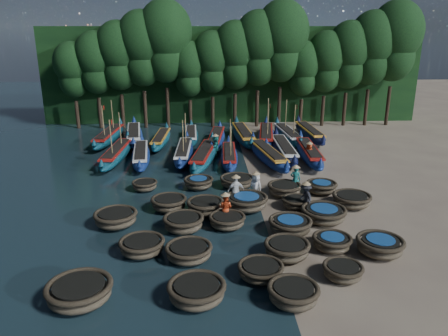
{
  "coord_description": "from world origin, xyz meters",
  "views": [
    {
      "loc": [
        -3.23,
        -24.62,
        10.01
      ],
      "look_at": [
        -1.91,
        2.06,
        1.3
      ],
      "focal_mm": 35.0,
      "sensor_mm": 36.0,
      "label": 1
    }
  ],
  "objects_px": {
    "coracle_4": "(343,271)",
    "long_boat_3": "(184,152)",
    "fisherman_0": "(256,186)",
    "coracle_15": "(169,203)",
    "coracle_24": "(321,187)",
    "long_boat_11": "(161,139)",
    "coracle_8": "(332,242)",
    "coracle_16": "(205,206)",
    "long_boat_5": "(229,156)",
    "long_boat_16": "(288,135)",
    "coracle_6": "(189,252)",
    "coracle_12": "(227,221)",
    "coracle_22": "(237,181)",
    "coracle_11": "(183,223)",
    "coracle_3": "(293,294)",
    "long_boat_8": "(309,153)",
    "long_boat_9": "(109,136)",
    "coracle_2": "(261,270)",
    "long_boat_17": "(309,133)",
    "fisherman_6": "(309,152)",
    "coracle_18": "(296,202)",
    "fisherman_1": "(295,178)",
    "long_boat_1": "(117,154)",
    "long_boat_4": "(204,156)",
    "long_boat_10": "(134,135)",
    "fisherman_4": "(236,190)",
    "coracle_21": "(198,182)",
    "coracle_20": "(145,185)",
    "coracle_23": "(284,189)",
    "long_boat_12": "(191,135)",
    "coracle_0": "(79,292)",
    "fisherman_5": "(216,145)",
    "coracle_7": "(287,249)",
    "coracle_9": "(380,245)",
    "fisherman_2": "(225,207)",
    "long_boat_2": "(141,155)",
    "coracle_14": "(324,214)",
    "long_boat_14": "(243,135)",
    "long_boat_6": "(268,155)",
    "long_boat_15": "(266,136)",
    "coracle_10": "(116,218)",
    "coracle_19": "(352,200)"
  },
  "relations": [
    {
      "from": "coracle_24",
      "to": "long_boat_9",
      "type": "bearing_deg",
      "value": 139.94
    },
    {
      "from": "coracle_24",
      "to": "coracle_9",
      "type": "bearing_deg",
      "value": -85.16
    },
    {
      "from": "long_boat_12",
      "to": "long_boat_17",
      "type": "xyz_separation_m",
      "value": [
        10.97,
        0.2,
        0.07
      ]
    },
    {
      "from": "long_boat_17",
      "to": "fisherman_6",
      "type": "height_order",
      "value": "fisherman_6"
    },
    {
      "from": "coracle_6",
      "to": "coracle_16",
      "type": "height_order",
      "value": "coracle_16"
    },
    {
      "from": "coracle_2",
      "to": "coracle_7",
      "type": "xyz_separation_m",
      "value": [
        1.39,
        1.6,
        0.09
      ]
    },
    {
      "from": "fisherman_0",
      "to": "fisherman_1",
      "type": "bearing_deg",
      "value": 67.52
    },
    {
      "from": "long_boat_14",
      "to": "fisherman_1",
      "type": "height_order",
      "value": "fisherman_1"
    },
    {
      "from": "long_boat_1",
      "to": "fisherman_5",
      "type": "bearing_deg",
      "value": 9.49
    },
    {
      "from": "long_boat_10",
      "to": "long_boat_16",
      "type": "height_order",
      "value": "long_boat_16"
    },
    {
      "from": "coracle_12",
      "to": "coracle_22",
      "type": "distance_m",
      "value": 6.03
    },
    {
      "from": "coracle_24",
      "to": "long_boat_11",
      "type": "distance_m",
      "value": 16.55
    },
    {
      "from": "long_boat_15",
      "to": "coracle_10",
      "type": "bearing_deg",
      "value": -113.3
    },
    {
      "from": "coracle_16",
      "to": "fisherman_1",
      "type": "relative_size",
      "value": 1.08
    },
    {
      "from": "long_boat_9",
      "to": "coracle_0",
      "type": "bearing_deg",
      "value": -76.59
    },
    {
      "from": "coracle_3",
      "to": "coracle_7",
      "type": "bearing_deg",
      "value": 83.3
    },
    {
      "from": "coracle_9",
      "to": "fisherman_2",
      "type": "bearing_deg",
      "value": 150.51
    },
    {
      "from": "fisherman_6",
      "to": "fisherman_1",
      "type": "bearing_deg",
      "value": -63.76
    },
    {
      "from": "long_boat_5",
      "to": "long_boat_16",
      "type": "distance_m",
      "value": 8.52
    },
    {
      "from": "coracle_11",
      "to": "coracle_12",
      "type": "distance_m",
      "value": 2.27
    },
    {
      "from": "coracle_12",
      "to": "fisherman_6",
      "type": "height_order",
      "value": "fisherman_6"
    },
    {
      "from": "long_boat_12",
      "to": "fisherman_1",
      "type": "height_order",
      "value": "fisherman_1"
    },
    {
      "from": "coracle_2",
      "to": "coracle_22",
      "type": "bearing_deg",
      "value": 90.84
    },
    {
      "from": "long_boat_10",
      "to": "fisherman_4",
      "type": "height_order",
      "value": "fisherman_4"
    },
    {
      "from": "long_boat_2",
      "to": "coracle_14",
      "type": "bearing_deg",
      "value": -52.02
    },
    {
      "from": "coracle_4",
      "to": "fisherman_1",
      "type": "bearing_deg",
      "value": 89.79
    },
    {
      "from": "coracle_6",
      "to": "long_boat_5",
      "type": "relative_size",
      "value": 0.29
    },
    {
      "from": "coracle_2",
      "to": "coracle_18",
      "type": "height_order",
      "value": "coracle_18"
    },
    {
      "from": "fisherman_0",
      "to": "coracle_15",
      "type": "bearing_deg",
      "value": -125.24
    },
    {
      "from": "coracle_24",
      "to": "long_boat_8",
      "type": "height_order",
      "value": "long_boat_8"
    },
    {
      "from": "coracle_20",
      "to": "long_boat_10",
      "type": "distance_m",
      "value": 12.91
    },
    {
      "from": "coracle_19",
      "to": "coracle_24",
      "type": "xyz_separation_m",
      "value": [
        -1.2,
        2.19,
        -0.01
      ]
    },
    {
      "from": "coracle_8",
      "to": "coracle_16",
      "type": "relative_size",
      "value": 0.89
    },
    {
      "from": "long_boat_2",
      "to": "long_boat_8",
      "type": "xyz_separation_m",
      "value": [
        13.08,
        -0.19,
        0.04
      ]
    },
    {
      "from": "coracle_20",
      "to": "coracle_23",
      "type": "distance_m",
      "value": 8.83
    },
    {
      "from": "coracle_3",
      "to": "coracle_22",
      "type": "xyz_separation_m",
      "value": [
        -1.15,
        12.63,
        -0.03
      ]
    },
    {
      "from": "coracle_4",
      "to": "long_boat_3",
      "type": "bearing_deg",
      "value": 112.3
    },
    {
      "from": "long_boat_12",
      "to": "fisherman_1",
      "type": "xyz_separation_m",
      "value": [
        6.81,
        -13.47,
        0.47
      ]
    },
    {
      "from": "long_boat_17",
      "to": "coracle_22",
      "type": "bearing_deg",
      "value": -124.85
    },
    {
      "from": "coracle_18",
      "to": "coracle_6",
      "type": "bearing_deg",
      "value": -137.33
    },
    {
      "from": "long_boat_4",
      "to": "long_boat_11",
      "type": "distance_m",
      "value": 6.71
    },
    {
      "from": "coracle_22",
      "to": "long_boat_14",
      "type": "distance_m",
      "value": 12.01
    },
    {
      "from": "coracle_22",
      "to": "long_boat_6",
      "type": "bearing_deg",
      "value": 62.35
    },
    {
      "from": "coracle_11",
      "to": "long_boat_11",
      "type": "xyz_separation_m",
      "value": [
        -2.65,
        17.18,
        0.04
      ]
    },
    {
      "from": "coracle_9",
      "to": "coracle_23",
      "type": "distance_m",
      "value": 8.03
    },
    {
      "from": "long_boat_1",
      "to": "long_boat_5",
      "type": "xyz_separation_m",
      "value": [
        8.72,
        -0.84,
        -0.06
      ]
    },
    {
      "from": "coracle_21",
      "to": "fisherman_1",
      "type": "xyz_separation_m",
      "value": [
        6.07,
        -1.02,
        0.55
      ]
    },
    {
      "from": "coracle_16",
      "to": "fisherman_4",
      "type": "distance_m",
      "value": 2.25
    },
    {
      "from": "coracle_10",
      "to": "long_boat_8",
      "type": "relative_size",
      "value": 0.31
    },
    {
      "from": "coracle_21",
      "to": "long_boat_16",
      "type": "height_order",
      "value": "long_boat_16"
    }
  ]
}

